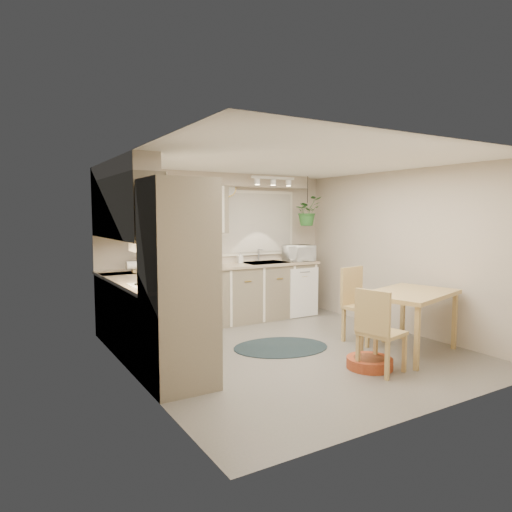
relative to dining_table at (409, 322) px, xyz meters
name	(u,v)px	position (x,y,z in m)	size (l,w,h in m)	color
floor	(293,351)	(-1.23, 0.79, -0.39)	(4.20, 4.20, 0.00)	slate
ceiling	(294,161)	(-1.23, 0.79, 2.01)	(4.20, 4.20, 0.00)	white
wall_back	(219,248)	(-1.23, 2.89, 0.81)	(4.00, 0.04, 2.40)	#BDAF9C
wall_front	(436,278)	(-1.23, -1.31, 0.81)	(4.00, 0.04, 2.40)	#BDAF9C
wall_left	(135,268)	(-3.23, 0.79, 0.81)	(0.04, 4.20, 2.40)	#BDAF9C
wall_right	(404,251)	(0.77, 0.79, 0.81)	(0.04, 4.20, 2.40)	#BDAF9C
base_cab_left	(141,319)	(-2.93, 1.67, 0.06)	(0.60, 1.85, 0.90)	gray
base_cab_back	(217,296)	(-1.43, 2.59, 0.06)	(3.60, 0.60, 0.90)	gray
counter_left	(140,282)	(-2.92, 1.67, 0.53)	(0.64, 1.89, 0.04)	tan
counter_back	(217,267)	(-1.43, 2.58, 0.53)	(3.64, 0.64, 0.04)	tan
oven_stack	(179,285)	(-2.90, 0.42, 0.66)	(0.65, 0.65, 2.10)	gray
wall_oven_face	(208,282)	(-2.58, 0.42, 0.66)	(0.02, 0.56, 0.58)	white
upper_cab_left	(125,208)	(-3.05, 1.79, 1.43)	(0.35, 2.00, 0.75)	gray
upper_cab_back	(164,209)	(-2.23, 2.72, 1.43)	(2.00, 0.35, 0.75)	gray
soffit_left	(122,169)	(-3.08, 1.79, 1.91)	(0.30, 2.00, 0.20)	#BDAF9C
soffit_back	(212,179)	(-1.43, 2.74, 1.91)	(3.60, 0.30, 0.20)	#BDAF9C
cooktop	(156,286)	(-2.91, 1.09, 0.55)	(0.52, 0.58, 0.02)	white
range_hood	(154,246)	(-2.93, 1.09, 1.01)	(0.40, 0.60, 0.14)	white
window_blinds	(257,223)	(-0.53, 2.86, 1.21)	(1.40, 0.02, 1.00)	silver
window_frame	(256,223)	(-0.53, 2.87, 1.21)	(1.50, 0.02, 1.10)	white
sink	(265,265)	(-0.53, 2.59, 0.51)	(0.70, 0.48, 0.10)	#A2A5AA
dishwasher_front	(304,293)	(0.07, 2.28, 0.03)	(0.58, 0.01, 0.83)	white
track_light_bar	(273,178)	(-0.53, 2.34, 1.94)	(0.80, 0.04, 0.04)	white
wall_clock	(228,188)	(-1.08, 2.86, 1.79)	(0.30, 0.30, 0.03)	gold
dining_table	(409,322)	(0.00, 0.00, 0.00)	(1.25, 0.83, 0.78)	tan
chair_left	(382,330)	(-0.83, -0.33, 0.08)	(0.44, 0.44, 0.94)	tan
chair_back	(364,305)	(-0.12, 0.67, 0.12)	(0.48, 0.48, 1.02)	tan
braided_rug	(281,347)	(-1.26, 1.02, -0.39)	(1.26, 0.95, 0.01)	black
pet_bed	(369,363)	(-0.84, -0.17, -0.33)	(0.52, 0.52, 0.12)	#AB4E22
microwave	(299,251)	(0.10, 2.49, 0.72)	(0.50, 0.28, 0.34)	white
soap_bottle	(240,261)	(-0.92, 2.74, 0.59)	(0.08, 0.19, 0.09)	white
hanging_plant	(307,214)	(0.28, 2.49, 1.35)	(0.45, 0.50, 0.39)	#2C6829
coffee_maker	(151,260)	(-2.48, 2.59, 0.70)	(0.17, 0.20, 0.30)	black
toaster	(185,263)	(-1.95, 2.61, 0.62)	(0.25, 0.14, 0.15)	#A2A5AA
knife_block	(200,259)	(-1.69, 2.64, 0.67)	(0.11, 0.11, 0.24)	tan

